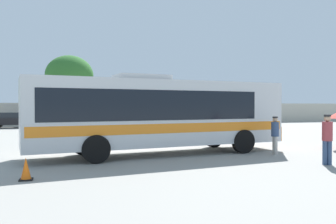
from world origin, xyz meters
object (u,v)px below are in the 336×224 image
at_px(parked_car_second_black, 14,120).
at_px(parked_car_third_silver, 98,119).
at_px(attendant_by_bus_door, 275,133).
at_px(traffic_cone_on_apron, 26,169).
at_px(roadside_tree_midleft, 69,76).
at_px(coach_bus_silver_orange, 157,112).
at_px(passenger_waiting_on_apron, 327,136).
at_px(roadside_tree_midright, 120,89).

xyz_separation_m(parked_car_second_black, parked_car_third_silver, (7.70, -0.53, 0.02)).
height_order(attendant_by_bus_door, traffic_cone_on_apron, attendant_by_bus_door).
bearing_deg(traffic_cone_on_apron, roadside_tree_midleft, 87.84).
bearing_deg(traffic_cone_on_apron, parked_car_second_black, 98.64).
bearing_deg(coach_bus_silver_orange, parked_car_third_silver, 92.59).
bearing_deg(passenger_waiting_on_apron, coach_bus_silver_orange, 140.65).
xyz_separation_m(attendant_by_bus_door, parked_car_second_black, (-13.46, 22.44, -0.15)).
bearing_deg(parked_car_third_silver, coach_bus_silver_orange, -87.41).
relative_size(parked_car_second_black, roadside_tree_midright, 0.80).
bearing_deg(parked_car_second_black, traffic_cone_on_apron, -81.36).
distance_m(roadside_tree_midright, traffic_cone_on_apron, 35.12).
bearing_deg(roadside_tree_midleft, parked_car_third_silver, -74.00).
bearing_deg(passenger_waiting_on_apron, traffic_cone_on_apron, 178.77).
relative_size(coach_bus_silver_orange, roadside_tree_midleft, 1.39).
bearing_deg(roadside_tree_midleft, coach_bus_silver_orange, -83.16).
xyz_separation_m(attendant_by_bus_door, roadside_tree_midleft, (-8.39, 31.09, 4.84)).
xyz_separation_m(passenger_waiting_on_apron, roadside_tree_midleft, (-8.69, 33.87, 4.76)).
bearing_deg(attendant_by_bus_door, traffic_cone_on_apron, -165.13).
relative_size(coach_bus_silver_orange, attendant_by_bus_door, 7.02).
bearing_deg(roadside_tree_midleft, attendant_by_bus_door, -74.89).
bearing_deg(attendant_by_bus_door, roadside_tree_midright, 93.95).
distance_m(passenger_waiting_on_apron, roadside_tree_midright, 34.54).
xyz_separation_m(passenger_waiting_on_apron, roadside_tree_midright, (-2.47, 34.30, 3.29)).
distance_m(parked_car_second_black, roadside_tree_midright, 14.90).
xyz_separation_m(parked_car_third_silver, traffic_cone_on_apron, (-3.90, -24.48, -0.49)).
distance_m(passenger_waiting_on_apron, parked_car_second_black, 28.73).
relative_size(passenger_waiting_on_apron, traffic_cone_on_apron, 2.78).
height_order(parked_car_third_silver, traffic_cone_on_apron, parked_car_third_silver).
distance_m(attendant_by_bus_door, parked_car_third_silver, 22.66).
bearing_deg(parked_car_second_black, coach_bus_silver_orange, -67.69).
bearing_deg(roadside_tree_midright, traffic_cone_on_apron, -102.38).
distance_m(attendant_by_bus_door, roadside_tree_midleft, 32.57).
distance_m(attendant_by_bus_door, passenger_waiting_on_apron, 2.80).
bearing_deg(attendant_by_bus_door, coach_bus_silver_orange, 163.59).
xyz_separation_m(coach_bus_silver_orange, roadside_tree_midleft, (-3.56, 29.67, 3.96)).
xyz_separation_m(parked_car_second_black, traffic_cone_on_apron, (3.80, -25.01, -0.47)).
bearing_deg(coach_bus_silver_orange, roadside_tree_midleft, 96.84).
distance_m(coach_bus_silver_orange, attendant_by_bus_door, 5.12).
distance_m(passenger_waiting_on_apron, traffic_cone_on_apron, 9.98).
xyz_separation_m(roadside_tree_midright, traffic_cone_on_apron, (-7.48, -34.08, -3.99)).
distance_m(coach_bus_silver_orange, passenger_waiting_on_apron, 6.68).
relative_size(roadside_tree_midleft, roadside_tree_midright, 1.43).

